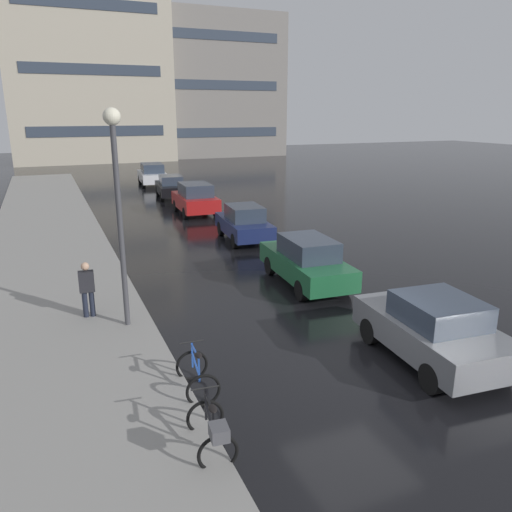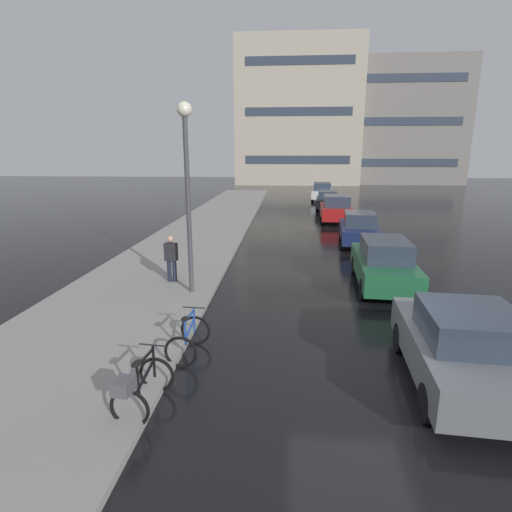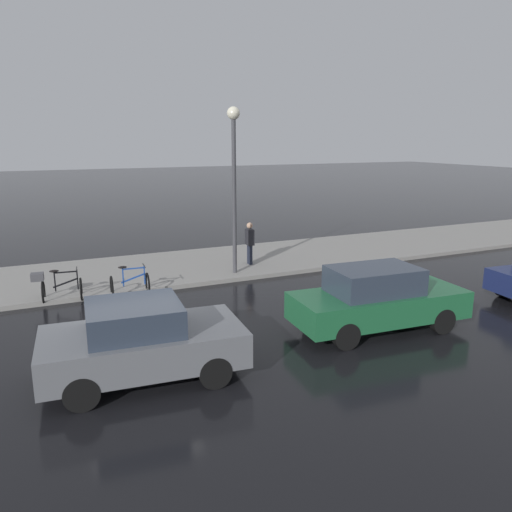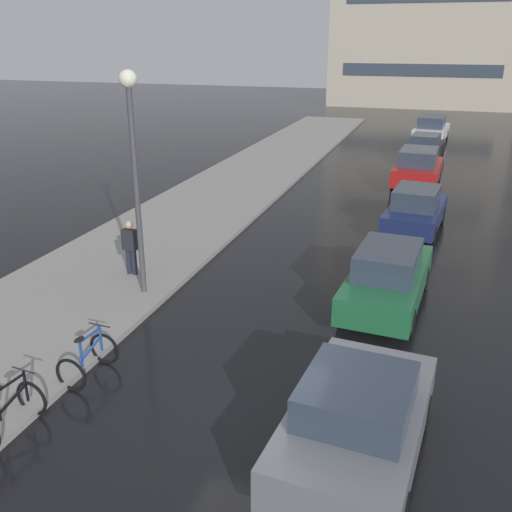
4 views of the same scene
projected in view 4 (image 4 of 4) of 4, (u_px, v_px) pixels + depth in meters
ground_plane at (245, 427)px, 9.89m from camera, size 140.00×140.00×0.00m
sidewalk_kerb at (179, 223)px, 20.48m from camera, size 4.80×60.00×0.14m
bicycle_nearest at (0, 412)px, 9.46m from camera, size 0.79×1.39×0.98m
bicycle_second at (88, 360)px, 11.21m from camera, size 0.77×1.15×0.97m
car_grey at (357, 419)px, 8.83m from camera, size 2.25×4.03×1.57m
car_green at (388, 277)px, 14.01m from camera, size 1.98×4.44×1.62m
car_navy at (416, 210)px, 19.52m from camera, size 2.05×4.09×1.59m
car_red at (418, 168)px, 25.43m from camera, size 2.07×4.09×1.73m
car_black at (425, 148)px, 30.72m from camera, size 2.12×4.30×1.50m
car_white at (431, 129)px, 36.32m from camera, size 2.21×4.49×1.69m
pedestrian at (130, 246)px, 15.64m from camera, size 0.42×0.27×1.69m
streetlamp at (133, 150)px, 13.52m from camera, size 0.42×0.42×5.65m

